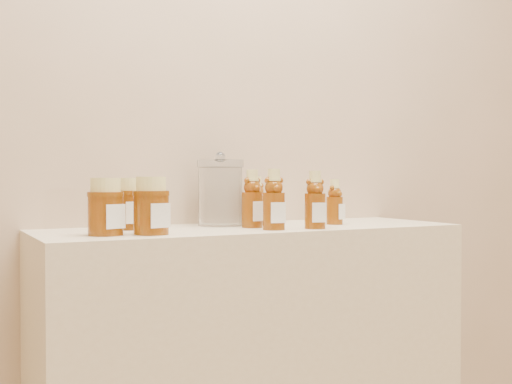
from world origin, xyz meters
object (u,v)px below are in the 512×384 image
bear_bottle_back_left (252,195)px  honey_jar_left (106,207)px  glass_canister (220,190)px  bear_bottle_front_left (274,195)px

bear_bottle_back_left → honey_jar_left: bearing=175.9°
honey_jar_left → glass_canister: bearing=4.2°
bear_bottle_back_left → glass_canister: 0.12m
honey_jar_left → glass_canister: size_ratio=0.67×
honey_jar_left → bear_bottle_back_left: bearing=-11.6°
glass_canister → honey_jar_left: bearing=-157.1°
bear_bottle_back_left → honey_jar_left: size_ratio=1.32×
bear_bottle_back_left → bear_bottle_front_left: bearing=-91.5°
bear_bottle_front_left → honey_jar_left: bearing=-179.1°
bear_bottle_back_left → bear_bottle_front_left: bear_bottle_front_left is taller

